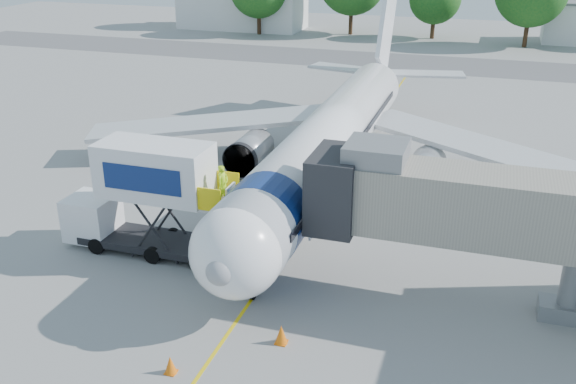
% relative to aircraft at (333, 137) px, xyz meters
% --- Properties ---
extents(ground, '(160.00, 160.00, 0.00)m').
position_rel_aircraft_xyz_m(ground, '(0.00, -4.12, -2.95)').
color(ground, gray).
rests_on(ground, ground).
extents(guidance_line, '(0.15, 70.00, 0.01)m').
position_rel_aircraft_xyz_m(guidance_line, '(0.00, -4.12, -2.94)').
color(guidance_line, yellow).
rests_on(guidance_line, ground).
extents(taxiway_strip, '(120.00, 10.00, 0.01)m').
position_rel_aircraft_xyz_m(taxiway_strip, '(0.00, 37.88, -2.94)').
color(taxiway_strip, '#59595B').
rests_on(taxiway_strip, ground).
extents(aircraft, '(34.17, 37.73, 11.35)m').
position_rel_aircraft_xyz_m(aircraft, '(0.00, 0.00, 0.00)').
color(aircraft, white).
rests_on(aircraft, ground).
extents(jet_bridge, '(13.90, 3.20, 6.60)m').
position_rel_aircraft_xyz_m(jet_bridge, '(7.99, -11.12, 1.39)').
color(jet_bridge, gray).
rests_on(jet_bridge, ground).
extents(catering_hiloader, '(8.50, 2.44, 5.50)m').
position_rel_aircraft_xyz_m(catering_hiloader, '(-6.27, -11.12, -0.19)').
color(catering_hiloader, black).
rests_on(catering_hiloader, ground).
extents(safety_cone_a, '(0.49, 0.49, 0.77)m').
position_rel_aircraft_xyz_m(safety_cone_a, '(2.15, -16.18, -2.58)').
color(safety_cone_a, orange).
rests_on(safety_cone_a, ground).
extents(safety_cone_b, '(0.44, 0.44, 0.69)m').
position_rel_aircraft_xyz_m(safety_cone_b, '(-1.00, -19.03, -2.62)').
color(safety_cone_b, orange).
rests_on(safety_cone_b, ground).
extents(outbuilding_left, '(18.40, 8.40, 5.30)m').
position_rel_aircraft_xyz_m(outbuilding_left, '(-28.00, 55.88, -0.29)').
color(outbuilding_left, silver).
rests_on(outbuilding_left, ground).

